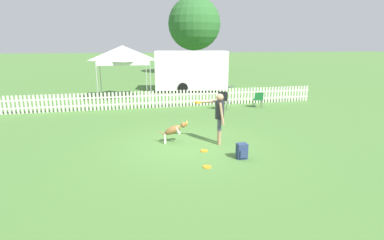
{
  "coord_description": "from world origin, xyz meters",
  "views": [
    {
      "loc": [
        -1.97,
        -8.82,
        3.09
      ],
      "look_at": [
        0.11,
        0.17,
        0.78
      ],
      "focal_mm": 28.0,
      "sensor_mm": 36.0,
      "label": 1
    }
  ],
  "objects_px": {
    "frisbee_near_handler": "(207,167)",
    "backpack_on_grass": "(242,151)",
    "canopy_tent_main": "(123,55)",
    "tree_left_grove": "(194,24)",
    "folding_chair_center": "(258,98)",
    "frisbee_near_dog": "(204,151)",
    "frisbee_midfield": "(239,157)",
    "leaping_dog": "(174,130)",
    "equipment_trailer": "(191,70)",
    "folding_chair_blue_left": "(223,99)",
    "handler_person": "(219,113)"
  },
  "relations": [
    {
      "from": "canopy_tent_main",
      "to": "tree_left_grove",
      "type": "height_order",
      "value": "tree_left_grove"
    },
    {
      "from": "folding_chair_blue_left",
      "to": "equipment_trailer",
      "type": "height_order",
      "value": "equipment_trailer"
    },
    {
      "from": "frisbee_near_dog",
      "to": "frisbee_midfield",
      "type": "relative_size",
      "value": 1.0
    },
    {
      "from": "folding_chair_blue_left",
      "to": "equipment_trailer",
      "type": "relative_size",
      "value": 0.16
    },
    {
      "from": "leaping_dog",
      "to": "frisbee_near_handler",
      "type": "relative_size",
      "value": 4.54
    },
    {
      "from": "handler_person",
      "to": "folding_chair_blue_left",
      "type": "height_order",
      "value": "handler_person"
    },
    {
      "from": "handler_person",
      "to": "backpack_on_grass",
      "type": "bearing_deg",
      "value": -155.28
    },
    {
      "from": "frisbee_midfield",
      "to": "folding_chair_center",
      "type": "distance_m",
      "value": 7.25
    },
    {
      "from": "frisbee_midfield",
      "to": "tree_left_grove",
      "type": "height_order",
      "value": "tree_left_grove"
    },
    {
      "from": "folding_chair_blue_left",
      "to": "backpack_on_grass",
      "type": "bearing_deg",
      "value": 94.79
    },
    {
      "from": "frisbee_near_handler",
      "to": "canopy_tent_main",
      "type": "height_order",
      "value": "canopy_tent_main"
    },
    {
      "from": "frisbee_near_handler",
      "to": "backpack_on_grass",
      "type": "height_order",
      "value": "backpack_on_grass"
    },
    {
      "from": "frisbee_near_handler",
      "to": "folding_chair_center",
      "type": "bearing_deg",
      "value": 55.85
    },
    {
      "from": "folding_chair_center",
      "to": "canopy_tent_main",
      "type": "relative_size",
      "value": 0.26
    },
    {
      "from": "frisbee_near_handler",
      "to": "backpack_on_grass",
      "type": "distance_m",
      "value": 1.2
    },
    {
      "from": "folding_chair_blue_left",
      "to": "frisbee_near_dog",
      "type": "bearing_deg",
      "value": 84.87
    },
    {
      "from": "handler_person",
      "to": "frisbee_midfield",
      "type": "distance_m",
      "value": 1.66
    },
    {
      "from": "handler_person",
      "to": "backpack_on_grass",
      "type": "distance_m",
      "value": 1.64
    },
    {
      "from": "frisbee_near_handler",
      "to": "backpack_on_grass",
      "type": "relative_size",
      "value": 0.51
    },
    {
      "from": "frisbee_midfield",
      "to": "backpack_on_grass",
      "type": "distance_m",
      "value": 0.23
    },
    {
      "from": "canopy_tent_main",
      "to": "equipment_trailer",
      "type": "bearing_deg",
      "value": 29.36
    },
    {
      "from": "leaping_dog",
      "to": "frisbee_near_dog",
      "type": "distance_m",
      "value": 1.29
    },
    {
      "from": "leaping_dog",
      "to": "backpack_on_grass",
      "type": "bearing_deg",
      "value": 57.3
    },
    {
      "from": "backpack_on_grass",
      "to": "equipment_trailer",
      "type": "bearing_deg",
      "value": 83.41
    },
    {
      "from": "frisbee_near_handler",
      "to": "folding_chair_blue_left",
      "type": "distance_m",
      "value": 7.26
    },
    {
      "from": "folding_chair_center",
      "to": "frisbee_near_handler",
      "type": "bearing_deg",
      "value": 67.92
    },
    {
      "from": "frisbee_near_handler",
      "to": "frisbee_midfield",
      "type": "distance_m",
      "value": 1.19
    },
    {
      "from": "canopy_tent_main",
      "to": "tree_left_grove",
      "type": "bearing_deg",
      "value": 62.3
    },
    {
      "from": "frisbee_near_handler",
      "to": "canopy_tent_main",
      "type": "relative_size",
      "value": 0.07
    },
    {
      "from": "frisbee_near_handler",
      "to": "frisbee_near_dog",
      "type": "bearing_deg",
      "value": 78.35
    },
    {
      "from": "frisbee_midfield",
      "to": "backpack_on_grass",
      "type": "xyz_separation_m",
      "value": [
        0.03,
        -0.11,
        0.2
      ]
    },
    {
      "from": "frisbee_near_handler",
      "to": "frisbee_midfield",
      "type": "relative_size",
      "value": 1.0
    },
    {
      "from": "tree_left_grove",
      "to": "backpack_on_grass",
      "type": "bearing_deg",
      "value": -100.41
    },
    {
      "from": "handler_person",
      "to": "equipment_trailer",
      "type": "height_order",
      "value": "equipment_trailer"
    },
    {
      "from": "folding_chair_blue_left",
      "to": "folding_chair_center",
      "type": "height_order",
      "value": "folding_chair_blue_left"
    },
    {
      "from": "frisbee_midfield",
      "to": "equipment_trailer",
      "type": "xyz_separation_m",
      "value": [
        1.52,
        12.84,
        1.41
      ]
    },
    {
      "from": "leaping_dog",
      "to": "frisbee_near_handler",
      "type": "distance_m",
      "value": 2.25
    },
    {
      "from": "handler_person",
      "to": "folding_chair_blue_left",
      "type": "distance_m",
      "value": 5.27
    },
    {
      "from": "folding_chair_blue_left",
      "to": "equipment_trailer",
      "type": "bearing_deg",
      "value": -70.48
    },
    {
      "from": "handler_person",
      "to": "folding_chair_center",
      "type": "distance_m",
      "value": 6.28
    },
    {
      "from": "frisbee_near_dog",
      "to": "tree_left_grove",
      "type": "relative_size",
      "value": 0.03
    },
    {
      "from": "frisbee_near_handler",
      "to": "backpack_on_grass",
      "type": "xyz_separation_m",
      "value": [
        1.12,
        0.38,
        0.2
      ]
    },
    {
      "from": "canopy_tent_main",
      "to": "equipment_trailer",
      "type": "xyz_separation_m",
      "value": [
        4.55,
        2.56,
        -1.13
      ]
    },
    {
      "from": "frisbee_near_dog",
      "to": "frisbee_midfield",
      "type": "distance_m",
      "value": 1.1
    },
    {
      "from": "backpack_on_grass",
      "to": "frisbee_near_handler",
      "type": "bearing_deg",
      "value": -161.23
    },
    {
      "from": "frisbee_near_handler",
      "to": "equipment_trailer",
      "type": "height_order",
      "value": "equipment_trailer"
    },
    {
      "from": "handler_person",
      "to": "folding_chair_blue_left",
      "type": "bearing_deg",
      "value": -5.31
    },
    {
      "from": "leaping_dog",
      "to": "tree_left_grove",
      "type": "xyz_separation_m",
      "value": [
        6.2,
        23.17,
        4.82
      ]
    },
    {
      "from": "frisbee_near_handler",
      "to": "folding_chair_center",
      "type": "distance_m",
      "value": 8.24
    },
    {
      "from": "handler_person",
      "to": "folding_chair_center",
      "type": "bearing_deg",
      "value": -21.76
    }
  ]
}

